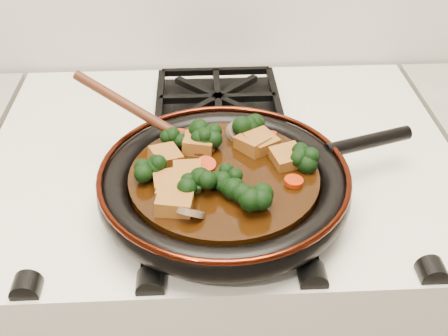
{
  "coord_description": "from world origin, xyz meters",
  "views": [
    {
      "loc": [
        -0.03,
        0.94,
        1.43
      ],
      "look_at": [
        -0.0,
        1.55,
        0.97
      ],
      "focal_mm": 45.0,
      "sensor_mm": 36.0,
      "label": 1
    }
  ],
  "objects": [
    {
      "name": "stove",
      "position": [
        0.0,
        1.69,
        0.45
      ],
      "size": [
        0.76,
        0.6,
        0.9
      ],
      "primitive_type": "cube",
      "color": "white",
      "rests_on": "ground"
    },
    {
      "name": "burner_grate_front",
      "position": [
        0.0,
        1.55,
        0.91
      ],
      "size": [
        0.23,
        0.23,
        0.03
      ],
      "primitive_type": null,
      "color": "black",
      "rests_on": "stove"
    },
    {
      "name": "burner_grate_back",
      "position": [
        0.0,
        1.83,
        0.91
      ],
      "size": [
        0.23,
        0.23,
        0.03
      ],
      "primitive_type": null,
      "color": "black",
      "rests_on": "stove"
    },
    {
      "name": "skillet",
      "position": [
        -0.0,
        1.56,
        0.94
      ],
      "size": [
        0.47,
        0.35,
        0.05
      ],
      "rotation": [
        0.0,
        0.0,
        0.31
      ],
      "color": "black",
      "rests_on": "burner_grate_front"
    },
    {
      "name": "braising_sauce",
      "position": [
        -0.0,
        1.55,
        0.95
      ],
      "size": [
        0.26,
        0.26,
        0.02
      ],
      "primitive_type": "cylinder",
      "color": "black",
      "rests_on": "skillet"
    },
    {
      "name": "tofu_cube_0",
      "position": [
        -0.05,
        1.55,
        0.97
      ],
      "size": [
        0.04,
        0.04,
        0.03
      ],
      "primitive_type": "cube",
      "rotation": [
        -0.02,
        -0.06,
        1.58
      ],
      "color": "#935B21",
      "rests_on": "braising_sauce"
    },
    {
      "name": "tofu_cube_1",
      "position": [
        0.09,
        1.58,
        0.97
      ],
      "size": [
        0.05,
        0.05,
        0.03
      ],
      "primitive_type": "cube",
      "rotation": [
        0.05,
        -0.07,
        0.27
      ],
      "color": "#935B21",
      "rests_on": "braising_sauce"
    },
    {
      "name": "tofu_cube_2",
      "position": [
        -0.08,
        1.53,
        0.97
      ],
      "size": [
        0.04,
        0.04,
        0.02
      ],
      "primitive_type": "cube",
      "rotation": [
        0.07,
        -0.04,
        0.12
      ],
      "color": "#935B21",
      "rests_on": "braising_sauce"
    },
    {
      "name": "tofu_cube_3",
      "position": [
        -0.04,
        1.62,
        0.97
      ],
      "size": [
        0.05,
        0.05,
        0.03
      ],
      "primitive_type": "cube",
      "rotation": [
        0.07,
        -0.06,
        2.98
      ],
      "color": "#935B21",
      "rests_on": "braising_sauce"
    },
    {
      "name": "tofu_cube_4",
      "position": [
        -0.08,
        1.59,
        0.97
      ],
      "size": [
        0.05,
        0.05,
        0.03
      ],
      "primitive_type": "cube",
      "rotation": [
        0.09,
        0.11,
        0.44
      ],
      "color": "#935B21",
      "rests_on": "braising_sauce"
    },
    {
      "name": "tofu_cube_5",
      "position": [
        0.05,
        1.62,
        0.97
      ],
      "size": [
        0.06,
        0.06,
        0.03
      ],
      "primitive_type": "cube",
      "rotation": [
        0.01,
        -0.06,
        2.12
      ],
      "color": "#935B21",
      "rests_on": "braising_sauce"
    },
    {
      "name": "tofu_cube_6",
      "position": [
        -0.07,
        1.51,
        0.97
      ],
      "size": [
        0.05,
        0.05,
        0.03
      ],
      "primitive_type": "cube",
      "rotation": [
        -0.07,
        0.01,
        2.9
      ],
      "color": "#935B21",
      "rests_on": "braising_sauce"
    },
    {
      "name": "tofu_cube_7",
      "position": [
        -0.07,
        1.49,
        0.97
      ],
      "size": [
        0.05,
        0.05,
        0.03
      ],
      "primitive_type": "cube",
      "rotation": [
        0.05,
        0.05,
        1.44
      ],
      "color": "#935B21",
      "rests_on": "braising_sauce"
    },
    {
      "name": "tofu_cube_8",
      "position": [
        0.04,
        1.61,
        0.97
      ],
      "size": [
        0.06,
        0.06,
        0.03
      ],
      "primitive_type": "cube",
      "rotation": [
        0.03,
        0.08,
        2.3
      ],
      "color": "#935B21",
      "rests_on": "braising_sauce"
    },
    {
      "name": "broccoli_floret_0",
      "position": [
        -0.02,
        1.63,
        0.97
      ],
      "size": [
        0.08,
        0.08,
        0.07
      ],
      "primitive_type": null,
      "rotation": [
        0.2,
        -0.02,
        2.59
      ],
      "color": "black",
      "rests_on": "braising_sauce"
    },
    {
      "name": "broccoli_floret_1",
      "position": [
        -0.1,
        1.55,
        0.97
      ],
      "size": [
        0.07,
        0.07,
        0.06
      ],
      "primitive_type": null,
      "rotation": [
        0.12,
        0.11,
        0.17
      ],
      "color": "black",
      "rests_on": "braising_sauce"
    },
    {
      "name": "broccoli_floret_2",
      "position": [
        -0.07,
        1.63,
        0.97
      ],
      "size": [
        0.07,
        0.08,
        0.06
      ],
      "primitive_type": null,
      "rotation": [
        0.13,
        -0.14,
        1.18
      ],
      "color": "black",
      "rests_on": "braising_sauce"
    },
    {
      "name": "broccoli_floret_3",
      "position": [
        0.1,
        1.57,
        0.97
      ],
      "size": [
        0.07,
        0.08,
        0.06
      ],
      "primitive_type": null,
      "rotation": [
        0.03,
        -0.12,
        1.25
      ],
      "color": "black",
      "rests_on": "braising_sauce"
    },
    {
      "name": "broccoli_floret_4",
      "position": [
        -0.04,
        1.52,
        0.97
      ],
      "size": [
        0.08,
        0.08,
        0.08
      ],
      "primitive_type": null,
      "rotation": [
        0.25,
        -0.19,
        1.38
      ],
      "color": "black",
      "rests_on": "braising_sauce"
    },
    {
      "name": "broccoli_floret_5",
      "position": [
        0.04,
        1.66,
        0.97
      ],
      "size": [
        0.08,
        0.08,
        0.07
      ],
      "primitive_type": null,
      "rotation": [
        -0.19,
        0.23,
        0.19
      ],
      "color": "black",
      "rests_on": "braising_sauce"
    },
    {
      "name": "broccoli_floret_6",
      "position": [
        -0.02,
        1.62,
        0.97
      ],
      "size": [
        0.09,
        0.09,
        0.08
      ],
      "primitive_type": null,
      "rotation": [
        -0.24,
        -0.21,
        2.6
      ],
      "color": "black",
      "rests_on": "braising_sauce"
    },
    {
      "name": "broccoli_floret_7",
      "position": [
        0.0,
        1.52,
        0.97
      ],
      "size": [
        0.07,
        0.07,
        0.06
      ],
      "primitive_type": null,
      "rotation": [
        0.17,
        -0.11,
        1.35
      ],
      "color": "black",
      "rests_on": "braising_sauce"
    },
    {
      "name": "broccoli_floret_8",
      "position": [
        -0.0,
        1.53,
        0.97
      ],
      "size": [
        0.08,
        0.08,
        0.06
      ],
      "primitive_type": null,
      "rotation": [
        0.12,
        0.12,
        1.05
      ],
      "color": "black",
      "rests_on": "braising_sauce"
    },
    {
      "name": "broccoli_floret_9",
      "position": [
        0.03,
        1.48,
        0.97
      ],
      "size": [
        0.07,
        0.07,
        0.08
      ],
      "primitive_type": null,
      "rotation": [
        -0.2,
        0.22,
        3.03
      ],
      "color": "black",
      "rests_on": "braising_sauce"
    },
    {
      "name": "carrot_coin_0",
      "position": [
        -0.05,
        1.64,
        0.96
      ],
      "size": [
        0.03,
        0.03,
        0.01
      ],
      "primitive_type": "cylinder",
      "rotation": [
        -0.01,
        0.22,
        0.0
      ],
      "color": "#A92304",
      "rests_on": "braising_sauce"
    },
    {
      "name": "carrot_coin_1",
      "position": [
        0.06,
        1.64,
        0.96
      ],
      "size": [
        0.03,
        0.03,
        0.02
      ],
      "primitive_type": "cylinder",
      "rotation": [
        -0.12,
        0.32,
        0.0
      ],
      "color": "#A92304",
      "rests_on": "braising_sauce"
    },
    {
      "name": "carrot_coin_2",
      "position": [
        -0.03,
        1.57,
        0.96
      ],
      "size": [
        0.03,
        0.03,
        0.02
      ],
      "primitive_type": "cylinder",
      "rotation": [
        0.25,
        0.08,
        0.0
      ],
      "color": "#A92304",
      "rests_on": "braising_sauce"
    },
    {
      "name": "carrot_coin_3",
      "position": [
        0.09,
        1.53,
        0.96
      ],
      "size": [
        0.03,
        0.03,
        0.01
      ],
      "primitive_type": "cylinder",
      "rotation": [
        -0.02,
        0.04,
        0.0
      ],
      "color": "#A92304",
      "rests_on": "braising_sauce"
    },
    {
      "name": "carrot_coin_4",
      "position": [
        0.07,
        1.64,
        0.96
      ],
      "size": [
        0.03,
        0.03,
        0.02
      ],
      "primitive_type": "cylinder",
      "rotation": [
        -0.23,
        -0.18,
        0.0
      ],
      "color": "#A92304",
      "rests_on": "braising_sauce"
    },
    {
      "name": "carrot_coin_5",
      "position": [
        -0.06,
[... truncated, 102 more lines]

